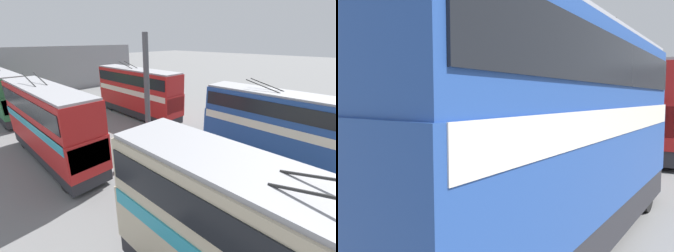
% 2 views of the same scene
% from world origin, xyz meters
% --- Properties ---
extents(depot_back_wall, '(0.50, 36.00, 7.09)m').
position_xyz_m(depot_back_wall, '(39.40, 0.00, 3.55)').
color(depot_back_wall, gray).
rests_on(depot_back_wall, ground_plane).
extents(support_column_far, '(0.69, 0.69, 8.56)m').
position_xyz_m(support_column_far, '(13.03, 0.00, 4.15)').
color(support_column_far, '#4C4C51').
rests_on(support_column_far, ground_plane).
extents(bus_left_near, '(10.08, 2.54, 5.60)m').
position_xyz_m(bus_left_near, '(5.88, -5.22, 2.84)').
color(bus_left_near, black).
rests_on(bus_left_near, ground_plane).
extents(bus_left_far, '(11.38, 2.54, 5.81)m').
position_xyz_m(bus_left_far, '(20.73, -5.22, 2.95)').
color(bus_left_far, black).
rests_on(bus_left_far, ground_plane).
extents(bus_right_near, '(9.44, 2.54, 5.91)m').
position_xyz_m(bus_right_near, '(2.71, 5.22, 3.01)').
color(bus_right_near, black).
rests_on(bus_right_near, ground_plane).
extents(bus_right_mid, '(10.89, 2.54, 5.93)m').
position_xyz_m(bus_right_mid, '(17.10, 5.22, 3.02)').
color(bus_right_mid, black).
rests_on(bus_right_mid, ground_plane).
extents(bus_right_far, '(10.78, 2.54, 5.63)m').
position_xyz_m(bus_right_far, '(30.69, 5.22, 2.86)').
color(bus_right_far, black).
rests_on(bus_right_far, ground_plane).
extents(person_by_right_row, '(0.38, 0.48, 1.72)m').
position_xyz_m(person_by_right_row, '(3.08, 3.14, 0.91)').
color(person_by_right_row, '#473D33').
rests_on(person_by_right_row, ground_plane).
extents(oil_drum, '(0.66, 0.66, 0.85)m').
position_xyz_m(oil_drum, '(4.89, 2.39, 0.42)').
color(oil_drum, '#B28E23').
rests_on(oil_drum, ground_plane).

